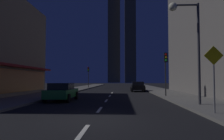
{
  "coord_description": "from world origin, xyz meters",
  "views": [
    {
      "loc": [
        1.26,
        -8.81,
        1.7
      ],
      "look_at": [
        0.0,
        18.6,
        2.99
      ],
      "focal_mm": 33.7,
      "sensor_mm": 36.0,
      "label": 1
    }
  ],
  "objects_px": {
    "car_parked_far": "(138,86)",
    "car_parked_near": "(62,92)",
    "street_lamp_right": "(185,28)",
    "fire_hydrant_far_left": "(70,89)",
    "traffic_light_near_right": "(166,64)",
    "traffic_light_far_left": "(88,73)",
    "pedestrian_crossing_sign": "(214,73)"
  },
  "relations": [
    {
      "from": "car_parked_far",
      "to": "car_parked_near",
      "type": "bearing_deg",
      "value": -116.96
    },
    {
      "from": "car_parked_near",
      "to": "car_parked_far",
      "type": "xyz_separation_m",
      "value": [
        7.2,
        14.15,
        0.0
      ]
    },
    {
      "from": "car_parked_near",
      "to": "street_lamp_right",
      "type": "xyz_separation_m",
      "value": [
        8.98,
        -3.32,
        4.33
      ]
    },
    {
      "from": "fire_hydrant_far_left",
      "to": "traffic_light_near_right",
      "type": "xyz_separation_m",
      "value": [
        11.4,
        -8.24,
        2.74
      ]
    },
    {
      "from": "car_parked_far",
      "to": "traffic_light_far_left",
      "type": "bearing_deg",
      "value": 128.81
    },
    {
      "from": "car_parked_near",
      "to": "street_lamp_right",
      "type": "distance_m",
      "value": 10.51
    },
    {
      "from": "car_parked_far",
      "to": "fire_hydrant_far_left",
      "type": "xyz_separation_m",
      "value": [
        -9.5,
        -2.46,
        -0.29
      ]
    },
    {
      "from": "pedestrian_crossing_sign",
      "to": "fire_hydrant_far_left",
      "type": "bearing_deg",
      "value": 121.83
    },
    {
      "from": "fire_hydrant_far_left",
      "to": "street_lamp_right",
      "type": "bearing_deg",
      "value": -53.09
    },
    {
      "from": "car_parked_far",
      "to": "street_lamp_right",
      "type": "distance_m",
      "value": 18.09
    },
    {
      "from": "fire_hydrant_far_left",
      "to": "pedestrian_crossing_sign",
      "type": "distance_m",
      "value": 21.86
    },
    {
      "from": "street_lamp_right",
      "to": "pedestrian_crossing_sign",
      "type": "distance_m",
      "value": 4.65
    },
    {
      "from": "car_parked_near",
      "to": "traffic_light_far_left",
      "type": "distance_m",
      "value": 25.66
    },
    {
      "from": "traffic_light_near_right",
      "to": "pedestrian_crossing_sign",
      "type": "bearing_deg",
      "value": -89.44
    },
    {
      "from": "street_lamp_right",
      "to": "car_parked_far",
      "type": "bearing_deg",
      "value": 95.81
    },
    {
      "from": "traffic_light_far_left",
      "to": "street_lamp_right",
      "type": "distance_m",
      "value": 30.84
    },
    {
      "from": "car_parked_far",
      "to": "pedestrian_crossing_sign",
      "type": "relative_size",
      "value": 1.34
    },
    {
      "from": "fire_hydrant_far_left",
      "to": "traffic_light_near_right",
      "type": "distance_m",
      "value": 14.33
    },
    {
      "from": "car_parked_near",
      "to": "street_lamp_right",
      "type": "height_order",
      "value": "street_lamp_right"
    },
    {
      "from": "fire_hydrant_far_left",
      "to": "street_lamp_right",
      "type": "relative_size",
      "value": 0.1
    },
    {
      "from": "traffic_light_far_left",
      "to": "pedestrian_crossing_sign",
      "type": "bearing_deg",
      "value": -71.04
    },
    {
      "from": "traffic_light_near_right",
      "to": "car_parked_near",
      "type": "bearing_deg",
      "value": -159.23
    },
    {
      "from": "street_lamp_right",
      "to": "pedestrian_crossing_sign",
      "type": "xyz_separation_m",
      "value": [
        0.22,
        -3.51,
        -3.05
      ]
    },
    {
      "from": "car_parked_near",
      "to": "pedestrian_crossing_sign",
      "type": "relative_size",
      "value": 1.34
    },
    {
      "from": "traffic_light_far_left",
      "to": "fire_hydrant_far_left",
      "type": "bearing_deg",
      "value": -91.66
    },
    {
      "from": "pedestrian_crossing_sign",
      "to": "car_parked_far",
      "type": "bearing_deg",
      "value": 95.44
    },
    {
      "from": "street_lamp_right",
      "to": "pedestrian_crossing_sign",
      "type": "relative_size",
      "value": 2.09
    },
    {
      "from": "fire_hydrant_far_left",
      "to": "street_lamp_right",
      "type": "height_order",
      "value": "street_lamp_right"
    },
    {
      "from": "street_lamp_right",
      "to": "traffic_light_near_right",
      "type": "bearing_deg",
      "value": 88.98
    },
    {
      "from": "fire_hydrant_far_left",
      "to": "traffic_light_far_left",
      "type": "relative_size",
      "value": 0.16
    },
    {
      "from": "traffic_light_near_right",
      "to": "traffic_light_far_left",
      "type": "distance_m",
      "value": 24.61
    },
    {
      "from": "car_parked_far",
      "to": "fire_hydrant_far_left",
      "type": "height_order",
      "value": "car_parked_far"
    }
  ]
}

